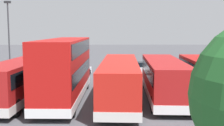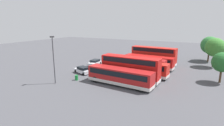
{
  "view_description": "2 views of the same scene",
  "coord_description": "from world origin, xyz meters",
  "px_view_note": "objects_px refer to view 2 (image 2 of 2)",
  "views": [
    {
      "loc": [
        2.4,
        31.52,
        5.17
      ],
      "look_at": [
        1.98,
        1.67,
        1.68
      ],
      "focal_mm": 44.77,
      "sensor_mm": 36.0,
      "label": 1
    },
    {
      "loc": [
        35.4,
        23.51,
        10.63
      ],
      "look_at": [
        1.16,
        4.88,
        1.8
      ],
      "focal_mm": 28.68,
      "sensor_mm": 36.0,
      "label": 2
    }
  ],
  "objects_px": {
    "bus_double_decker_fifth": "(130,68)",
    "bus_single_deck_fourth": "(139,68)",
    "bus_single_deck_second": "(149,61)",
    "bus_double_decker_near_end": "(154,55)",
    "box_truck_blue": "(154,55)",
    "waste_bin_yellow": "(77,78)",
    "bus_single_deck_sixth": "(120,76)",
    "bus_single_deck_third": "(142,64)",
    "car_small_green": "(95,63)",
    "car_hatchback_silver": "(83,70)",
    "lamp_post_tall": "(53,57)"
  },
  "relations": [
    {
      "from": "bus_double_decker_fifth",
      "to": "car_hatchback_silver",
      "type": "distance_m",
      "value": 10.94
    },
    {
      "from": "bus_double_decker_fifth",
      "to": "waste_bin_yellow",
      "type": "height_order",
      "value": "bus_double_decker_fifth"
    },
    {
      "from": "bus_single_deck_second",
      "to": "waste_bin_yellow",
      "type": "relative_size",
      "value": 12.26
    },
    {
      "from": "bus_single_deck_second",
      "to": "bus_single_deck_fourth",
      "type": "xyz_separation_m",
      "value": [
        6.75,
        -0.05,
        0.0
      ]
    },
    {
      "from": "box_truck_blue",
      "to": "waste_bin_yellow",
      "type": "height_order",
      "value": "box_truck_blue"
    },
    {
      "from": "bus_single_deck_second",
      "to": "bus_single_deck_fourth",
      "type": "relative_size",
      "value": 0.96
    },
    {
      "from": "bus_double_decker_fifth",
      "to": "bus_double_decker_near_end",
      "type": "bearing_deg",
      "value": 179.03
    },
    {
      "from": "bus_double_decker_fifth",
      "to": "bus_single_deck_fourth",
      "type": "bearing_deg",
      "value": 176.31
    },
    {
      "from": "bus_single_deck_second",
      "to": "lamp_post_tall",
      "type": "xyz_separation_m",
      "value": [
        18.7,
        -11.38,
        3.27
      ]
    },
    {
      "from": "bus_single_deck_sixth",
      "to": "lamp_post_tall",
      "type": "xyz_separation_m",
      "value": [
        4.72,
        -10.52,
        3.27
      ]
    },
    {
      "from": "box_truck_blue",
      "to": "bus_single_deck_fourth",
      "type": "bearing_deg",
      "value": 4.68
    },
    {
      "from": "car_small_green",
      "to": "bus_double_decker_near_end",
      "type": "bearing_deg",
      "value": 120.59
    },
    {
      "from": "bus_single_deck_third",
      "to": "bus_single_deck_sixth",
      "type": "xyz_separation_m",
      "value": [
        10.59,
        -0.25,
        0.0
      ]
    },
    {
      "from": "bus_single_deck_second",
      "to": "car_hatchback_silver",
      "type": "bearing_deg",
      "value": -45.11
    },
    {
      "from": "bus_single_deck_third",
      "to": "bus_double_decker_fifth",
      "type": "xyz_separation_m",
      "value": [
        7.36,
        0.3,
        0.83
      ]
    },
    {
      "from": "bus_single_deck_third",
      "to": "bus_double_decker_fifth",
      "type": "distance_m",
      "value": 7.41
    },
    {
      "from": "car_small_green",
      "to": "lamp_post_tall",
      "type": "relative_size",
      "value": 0.51
    },
    {
      "from": "bus_single_deck_third",
      "to": "bus_single_deck_fourth",
      "type": "bearing_deg",
      "value": 9.48
    },
    {
      "from": "bus_single_deck_fourth",
      "to": "car_hatchback_silver",
      "type": "bearing_deg",
      "value": -68.7
    },
    {
      "from": "bus_single_deck_third",
      "to": "bus_single_deck_sixth",
      "type": "distance_m",
      "value": 10.6
    },
    {
      "from": "bus_single_deck_second",
      "to": "bus_single_deck_sixth",
      "type": "bearing_deg",
      "value": -3.52
    },
    {
      "from": "bus_single_deck_second",
      "to": "bus_double_decker_fifth",
      "type": "distance_m",
      "value": 10.79
    },
    {
      "from": "bus_single_deck_third",
      "to": "bus_double_decker_fifth",
      "type": "relative_size",
      "value": 0.96
    },
    {
      "from": "car_hatchback_silver",
      "to": "bus_single_deck_second",
      "type": "bearing_deg",
      "value": 134.89
    },
    {
      "from": "bus_single_deck_fourth",
      "to": "box_truck_blue",
      "type": "relative_size",
      "value": 1.58
    },
    {
      "from": "bus_double_decker_near_end",
      "to": "box_truck_blue",
      "type": "bearing_deg",
      "value": -165.91
    },
    {
      "from": "bus_single_deck_fourth",
      "to": "bus_double_decker_fifth",
      "type": "distance_m",
      "value": 4.09
    },
    {
      "from": "bus_single_deck_fourth",
      "to": "lamp_post_tall",
      "type": "height_order",
      "value": "lamp_post_tall"
    },
    {
      "from": "bus_double_decker_near_end",
      "to": "bus_double_decker_fifth",
      "type": "distance_m",
      "value": 14.73
    },
    {
      "from": "bus_double_decker_near_end",
      "to": "bus_single_deck_second",
      "type": "xyz_separation_m",
      "value": [
        3.98,
        0.06,
        -0.83
      ]
    },
    {
      "from": "bus_double_decker_near_end",
      "to": "lamp_post_tall",
      "type": "height_order",
      "value": "lamp_post_tall"
    },
    {
      "from": "bus_double_decker_near_end",
      "to": "bus_single_deck_third",
      "type": "xyz_separation_m",
      "value": [
        7.37,
        -0.55,
        -0.83
      ]
    },
    {
      "from": "bus_single_deck_second",
      "to": "bus_single_deck_third",
      "type": "xyz_separation_m",
      "value": [
        3.39,
        -0.61,
        -0.0
      ]
    },
    {
      "from": "bus_double_decker_fifth",
      "to": "lamp_post_tall",
      "type": "distance_m",
      "value": 13.85
    },
    {
      "from": "bus_single_deck_third",
      "to": "bus_single_deck_fourth",
      "type": "height_order",
      "value": "same"
    },
    {
      "from": "bus_single_deck_third",
      "to": "car_hatchback_silver",
      "type": "bearing_deg",
      "value": -53.83
    },
    {
      "from": "bus_single_deck_sixth",
      "to": "bus_single_deck_third",
      "type": "bearing_deg",
      "value": 178.65
    },
    {
      "from": "waste_bin_yellow",
      "to": "car_small_green",
      "type": "bearing_deg",
      "value": -162.21
    },
    {
      "from": "bus_single_deck_fourth",
      "to": "lamp_post_tall",
      "type": "distance_m",
      "value": 16.79
    },
    {
      "from": "bus_single_deck_sixth",
      "to": "car_hatchback_silver",
      "type": "xyz_separation_m",
      "value": [
        -2.92,
        -10.24,
        -0.92
      ]
    },
    {
      "from": "bus_single_deck_second",
      "to": "bus_double_decker_near_end",
      "type": "bearing_deg",
      "value": -179.16
    },
    {
      "from": "bus_double_decker_near_end",
      "to": "bus_double_decker_fifth",
      "type": "relative_size",
      "value": 1.02
    },
    {
      "from": "bus_double_decker_fifth",
      "to": "car_hatchback_silver",
      "type": "bearing_deg",
      "value": -88.35
    },
    {
      "from": "car_hatchback_silver",
      "to": "bus_single_deck_third",
      "type": "bearing_deg",
      "value": 126.17
    },
    {
      "from": "bus_single_deck_third",
      "to": "car_small_green",
      "type": "xyz_separation_m",
      "value": [
        0.28,
        -12.4,
        -0.92
      ]
    },
    {
      "from": "car_small_green",
      "to": "waste_bin_yellow",
      "type": "xyz_separation_m",
      "value": [
        11.74,
        3.77,
        -0.22
      ]
    },
    {
      "from": "bus_double_decker_near_end",
      "to": "bus_single_deck_third",
      "type": "bearing_deg",
      "value": -4.28
    },
    {
      "from": "box_truck_blue",
      "to": "car_hatchback_silver",
      "type": "xyz_separation_m",
      "value": [
        20.18,
        -9.75,
        -1.01
      ]
    },
    {
      "from": "bus_single_deck_third",
      "to": "lamp_post_tall",
      "type": "xyz_separation_m",
      "value": [
        15.31,
        -10.77,
        3.27
      ]
    },
    {
      "from": "box_truck_blue",
      "to": "waste_bin_yellow",
      "type": "distance_m",
      "value": 25.8
    }
  ]
}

